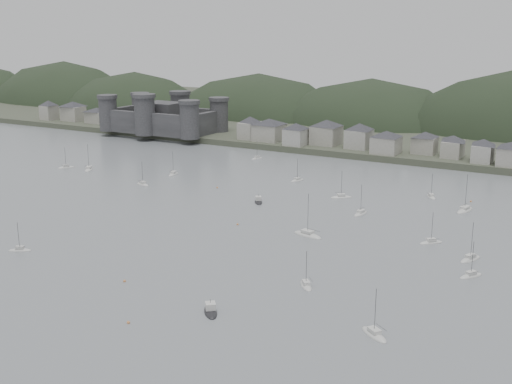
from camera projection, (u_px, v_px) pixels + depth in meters
The scene contains 10 objects.
ground at pixel (97, 285), 149.12m from camera, with size 900.00×900.00×0.00m, color slate.
far_shore_land at pixel (432, 123), 396.66m from camera, with size 900.00×250.00×3.00m, color #383D2D.
forested_ridge at pixel (427, 151), 375.97m from camera, with size 851.55×103.94×102.57m.
castle at pixel (163, 117), 355.42m from camera, with size 66.00×43.00×20.00m.
waterfront_town at pixel (481, 147), 276.65m from camera, with size 451.48×28.46×12.92m.
sailboat_lead at pixel (66, 168), 275.94m from camera, with size 5.76×7.19×9.73m.
moored_fleet at pixel (256, 215), 204.61m from camera, with size 239.91×176.58×13.63m.
motor_launch_near at pixel (211, 311), 134.70m from camera, with size 6.86×7.41×3.79m.
motor_launch_far at pixel (258, 202), 220.68m from camera, with size 6.17×7.30×3.72m.
mooring_buoys at pixel (224, 226), 193.95m from camera, with size 174.99×133.06×0.70m.
Camera 1 is at (101.66, -102.03, 58.01)m, focal length 44.71 mm.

